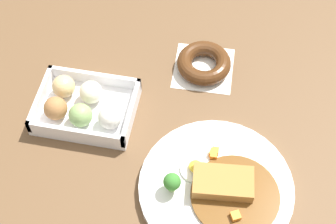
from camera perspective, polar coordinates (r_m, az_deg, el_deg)
name	(u,v)px	position (r m, az deg, el deg)	size (l,w,h in m)	color
ground_plane	(144,106)	(1.03, -2.71, 0.72)	(1.60, 1.60, 0.00)	brown
curry_plate	(217,187)	(0.93, 5.58, -8.52)	(0.28, 0.28, 0.06)	white
donut_box	(83,106)	(1.01, -9.59, 0.64)	(0.19, 0.15, 0.06)	white
chocolate_ring_donut	(204,63)	(1.08, 4.09, 5.52)	(0.13, 0.13, 0.03)	white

